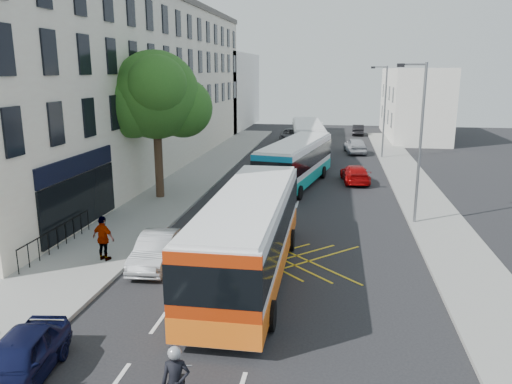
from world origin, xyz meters
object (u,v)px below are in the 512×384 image
at_px(bus_far, 307,139).
at_px(parked_car_blue, 18,360).
at_px(lamp_far, 384,107).
at_px(bus_mid, 296,162).
at_px(street_tree, 155,96).
at_px(lamp_near, 419,136).
at_px(bus_near, 249,234).
at_px(red_hatchback, 355,174).
at_px(distant_car_silver, 355,145).
at_px(distant_car_dark, 358,130).
at_px(pedestrian_far, 103,238).
at_px(distant_car_grey, 291,136).
at_px(parked_car_silver, 157,250).

relative_size(bus_far, parked_car_blue, 3.04).
relative_size(lamp_far, parked_car_blue, 2.11).
bearing_deg(parked_car_blue, bus_mid, 70.34).
bearing_deg(street_tree, parked_car_blue, -81.06).
xyz_separation_m(lamp_near, bus_mid, (-6.70, 7.96, -2.98)).
bearing_deg(lamp_far, bus_near, -104.38).
bearing_deg(bus_mid, street_tree, -137.22).
bearing_deg(bus_near, bus_mid, 88.09).
bearing_deg(bus_near, bus_far, 88.60).
distance_m(red_hatchback, distant_car_silver, 13.09).
xyz_separation_m(distant_car_dark, pedestrian_far, (-11.93, -44.55, 0.45)).
height_order(distant_car_silver, pedestrian_far, pedestrian_far).
distance_m(bus_mid, distant_car_grey, 21.56).
xyz_separation_m(parked_car_silver, distant_car_dark, (9.73, 44.38, -0.02)).
relative_size(bus_mid, distant_car_dark, 2.92).
height_order(bus_near, distant_car_silver, bus_near).
bearing_deg(pedestrian_far, bus_far, -85.67).
bearing_deg(bus_far, parked_car_silver, -105.33).
distance_m(bus_mid, distant_car_dark, 29.52).
distance_m(bus_near, distant_car_silver, 31.16).
relative_size(lamp_near, bus_mid, 0.71).
distance_m(parked_car_blue, parked_car_silver, 8.17).
height_order(lamp_near, red_hatchback, lamp_near).
height_order(bus_mid, bus_far, bus_far).
distance_m(lamp_near, distant_car_grey, 30.97).
xyz_separation_m(lamp_far, red_hatchback, (-2.62, -10.34, -3.99)).
bearing_deg(parked_car_silver, bus_far, 77.12).
height_order(bus_far, distant_car_silver, bus_far).
height_order(bus_near, pedestrian_far, bus_near).
xyz_separation_m(lamp_near, lamp_far, (0.00, 20.00, 0.00)).
bearing_deg(parked_car_blue, lamp_far, 64.22).
relative_size(street_tree, distant_car_silver, 2.01).
distance_m(parked_car_blue, red_hatchback, 26.81).
distance_m(bus_near, distant_car_dark, 45.37).
xyz_separation_m(bus_near, bus_mid, (0.48, 15.96, -0.10)).
distance_m(street_tree, lamp_far, 22.57).
distance_m(parked_car_silver, distant_car_grey, 36.83).
bearing_deg(parked_car_blue, parked_car_silver, 77.67).
height_order(parked_car_blue, pedestrian_far, pedestrian_far).
relative_size(lamp_near, distant_car_dark, 2.06).
bearing_deg(lamp_near, parked_car_silver, -146.33).
bearing_deg(parked_car_blue, street_tree, 91.53).
xyz_separation_m(street_tree, bus_near, (7.53, -10.96, -4.56)).
xyz_separation_m(bus_near, distant_car_grey, (-1.82, 37.38, -1.01)).
bearing_deg(distant_car_grey, distant_car_silver, -48.33).
height_order(street_tree, bus_near, street_tree).
bearing_deg(parked_car_silver, distant_car_grey, 83.33).
bearing_deg(bus_mid, bus_near, -80.91).
relative_size(lamp_far, red_hatchback, 1.87).
height_order(bus_mid, parked_car_silver, bus_mid).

